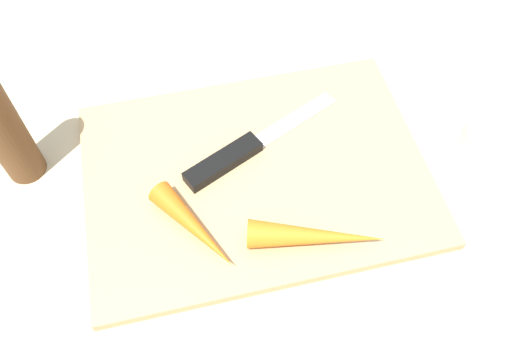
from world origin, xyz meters
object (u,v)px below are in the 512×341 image
at_px(carrot_long, 316,236).
at_px(carrot_short, 194,227).
at_px(knife, 233,156).
at_px(pepper_grinder, 1,126).
at_px(cutting_board, 256,174).
at_px(small_bowl, 506,145).

relative_size(carrot_long, carrot_short, 1.18).
relative_size(knife, carrot_short, 1.70).
bearing_deg(pepper_grinder, carrot_long, -30.27).
relative_size(cutting_board, small_bowl, 3.79).
xyz_separation_m(cutting_board, knife, (-0.02, 0.02, 0.01)).
xyz_separation_m(small_bowl, pepper_grinder, (-0.51, 0.10, 0.06)).
xyz_separation_m(carrot_long, carrot_short, (-0.11, 0.04, -0.00)).
distance_m(small_bowl, pepper_grinder, 0.52).
bearing_deg(pepper_grinder, carrot_short, -37.02).
relative_size(carrot_short, pepper_grinder, 0.75).
xyz_separation_m(knife, small_bowl, (0.29, -0.05, 0.00)).
distance_m(knife, pepper_grinder, 0.23).
bearing_deg(carrot_long, small_bowl, 30.57).
height_order(cutting_board, small_bowl, small_bowl).
xyz_separation_m(knife, pepper_grinder, (-0.22, 0.05, 0.06)).
height_order(knife, carrot_long, carrot_long).
bearing_deg(knife, carrot_long, -88.74).
height_order(small_bowl, pepper_grinder, pepper_grinder).
bearing_deg(small_bowl, cutting_board, 173.01).
bearing_deg(knife, carrot_short, -149.58).
distance_m(cutting_board, carrot_long, 0.10).
xyz_separation_m(cutting_board, carrot_short, (-0.07, -0.06, 0.02)).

